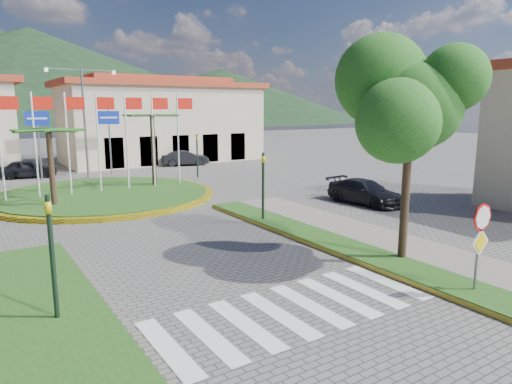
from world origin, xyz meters
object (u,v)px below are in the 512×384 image
stop_sign (480,234)px  car_dark_a (28,169)px  deciduous_tree (411,107)px  roundabout_island (104,194)px  car_dark_b (185,158)px  car_side_right (365,192)px

stop_sign → car_dark_a: size_ratio=0.66×
deciduous_tree → car_dark_a: (-8.18, 27.70, -4.49)m
roundabout_island → deciduous_tree: 18.55m
stop_sign → roundabout_island: bearing=103.7°
car_dark_b → car_side_right: size_ratio=0.92×
car_dark_b → car_dark_a: bearing=107.3°
roundabout_island → car_side_right: size_ratio=2.82×
roundabout_island → deciduous_tree: (5.50, -17.00, 5.00)m
roundabout_island → stop_sign: bearing=-76.3°
roundabout_island → car_dark_a: bearing=104.1°
deciduous_tree → car_dark_a: 29.23m
car_dark_a → car_dark_b: size_ratio=0.96×
roundabout_island → car_dark_b: bearing=47.4°
car_dark_a → car_dark_b: 12.84m
stop_sign → car_dark_b: stop_sign is taller
car_dark_a → car_side_right: 24.73m
deciduous_tree → car_side_right: size_ratio=1.51×
stop_sign → car_side_right: bearing=57.9°
car_dark_b → stop_sign: bearing=-173.8°
deciduous_tree → car_dark_b: bearing=80.6°
deciduous_tree → car_dark_b: deciduous_tree is taller
car_dark_a → car_side_right: size_ratio=0.89×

